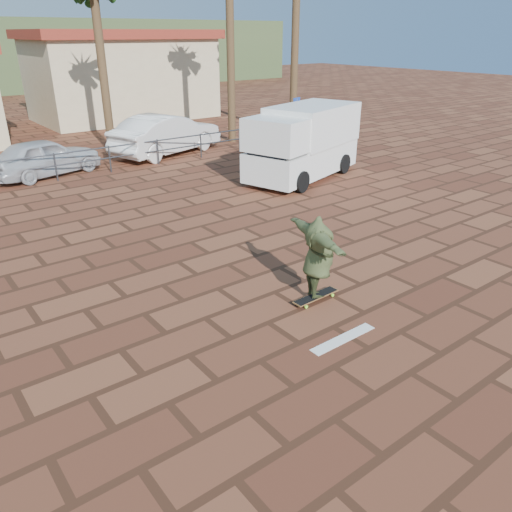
% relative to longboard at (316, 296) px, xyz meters
% --- Properties ---
extents(ground, '(120.00, 120.00, 0.00)m').
position_rel_longboard_xyz_m(ground, '(-1.27, -0.08, -0.09)').
color(ground, brown).
rests_on(ground, ground).
extents(paint_stripe, '(1.40, 0.22, 0.01)m').
position_rel_longboard_xyz_m(paint_stripe, '(-0.57, -1.28, -0.08)').
color(paint_stripe, white).
rests_on(paint_stripe, ground).
extents(guardrail, '(24.06, 0.06, 1.00)m').
position_rel_longboard_xyz_m(guardrail, '(-1.27, 11.92, 0.59)').
color(guardrail, '#47494F').
rests_on(guardrail, ground).
extents(building_east, '(10.60, 6.60, 5.00)m').
position_rel_longboard_xyz_m(building_east, '(6.73, 23.92, 2.45)').
color(building_east, beige).
rests_on(building_east, ground).
extents(longboard, '(1.07, 0.27, 0.10)m').
position_rel_longboard_xyz_m(longboard, '(0.00, 0.00, 0.00)').
color(longboard, olive).
rests_on(longboard, ground).
extents(skateboarder, '(1.10, 2.13, 1.67)m').
position_rel_longboard_xyz_m(skateboarder, '(0.00, 0.00, 0.85)').
color(skateboarder, '#3B4525').
rests_on(skateboarder, longboard).
extents(campervan, '(5.19, 3.29, 2.50)m').
position_rel_longboard_xyz_m(campervan, '(6.01, 7.00, 1.23)').
color(campervan, white).
rests_on(campervan, ground).
extents(car_silver, '(4.28, 2.54, 1.37)m').
position_rel_longboard_xyz_m(car_silver, '(-1.32, 12.92, 0.60)').
color(car_silver, silver).
rests_on(car_silver, ground).
extents(car_white, '(5.47, 3.29, 1.70)m').
position_rel_longboard_xyz_m(car_white, '(3.93, 13.39, 0.77)').
color(car_white, white).
rests_on(car_white, ground).
extents(street_sign, '(0.47, 0.18, 2.37)m').
position_rel_longboard_xyz_m(street_sign, '(8.25, 9.92, 1.57)').
color(street_sign, gray).
rests_on(street_sign, ground).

